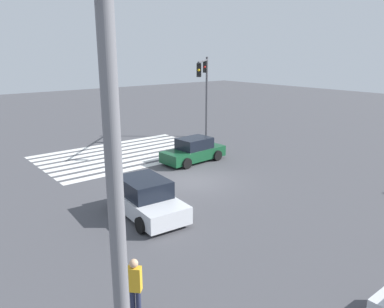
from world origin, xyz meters
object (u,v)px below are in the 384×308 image
(street_light_pole_b, at_px, (120,283))
(pedestrian, at_px, (135,286))
(car_2, at_px, (146,199))
(traffic_signal_mast, at_px, (205,81))
(car_1, at_px, (194,151))

(street_light_pole_b, bearing_deg, pedestrian, -120.47)
(car_2, bearing_deg, pedestrian, -30.27)
(car_2, bearing_deg, traffic_signal_mast, 133.06)
(pedestrian, bearing_deg, traffic_signal_mast, 0.74)
(car_1, relative_size, street_light_pole_b, 0.57)
(car_2, xyz_separation_m, pedestrian, (3.79, 5.48, 0.24))
(car_1, bearing_deg, street_light_pole_b, 45.49)
(traffic_signal_mast, relative_size, car_1, 1.48)
(car_1, height_order, car_2, car_2)
(street_light_pole_b, bearing_deg, car_1, -131.28)
(car_1, relative_size, car_2, 1.01)
(traffic_signal_mast, distance_m, car_1, 6.66)
(traffic_signal_mast, distance_m, street_light_pole_b, 25.56)
(traffic_signal_mast, height_order, street_light_pole_b, street_light_pole_b)
(car_1, distance_m, street_light_pole_b, 20.71)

